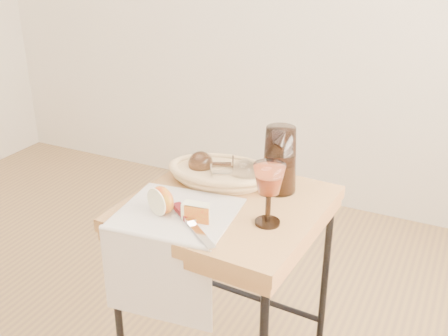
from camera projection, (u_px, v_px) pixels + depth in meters
The scene contains 10 objects.
side_table at pixel (227, 297), 1.77m from camera, with size 0.56×0.56×0.71m, color brown, non-canonical shape.
tea_towel at pixel (177, 213), 1.55m from camera, with size 0.33×0.30×0.01m, color white.
bread_basket at pixel (220, 175), 1.74m from camera, with size 0.31×0.21×0.05m, color tan, non-canonical shape.
goblet_lying_a at pixel (214, 164), 1.75m from camera, with size 0.13×0.08×0.08m, color brown, non-canonical shape.
goblet_lying_b at pixel (230, 172), 1.70m from camera, with size 0.13×0.08×0.08m, color white, non-canonical shape.
pitcher at pixel (280, 159), 1.65m from camera, with size 0.15×0.23×0.25m, color black, non-canonical shape.
wine_goblet at pixel (269, 194), 1.47m from camera, with size 0.09×0.09×0.18m, color white, non-canonical shape.
apple_half at pixel (163, 200), 1.54m from camera, with size 0.09×0.05×0.08m, color #B5000F.
apple_wedge at pixel (196, 212), 1.51m from camera, with size 0.07×0.04×0.05m, color #FFFAC4.
table_knife at pixel (192, 222), 1.48m from camera, with size 0.25×0.03×0.02m, color silver, non-canonical shape.
Camera 1 is at (1.08, -0.95, 1.47)m, focal length 43.25 mm.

